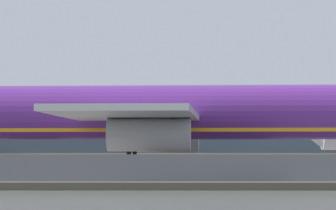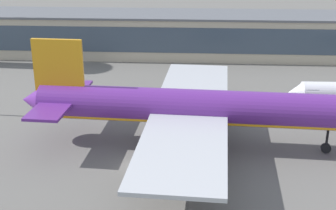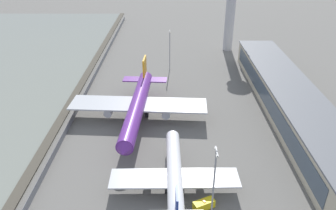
{
  "view_description": "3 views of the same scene",
  "coord_description": "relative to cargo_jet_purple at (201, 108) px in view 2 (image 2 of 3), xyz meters",
  "views": [
    {
      "loc": [
        10.81,
        -84.58,
        2.29
      ],
      "look_at": [
        9.83,
        10.6,
        7.09
      ],
      "focal_mm": 105.0,
      "sensor_mm": 36.0,
      "label": 1
    },
    {
      "loc": [
        8.25,
        -56.15,
        30.18
      ],
      "look_at": [
        3.83,
        14.48,
        3.56
      ],
      "focal_mm": 50.0,
      "sensor_mm": 36.0,
      "label": 2
    },
    {
      "loc": [
        108.07,
        17.72,
        58.64
      ],
      "look_at": [
        5.99,
        17.28,
        4.49
      ],
      "focal_mm": 35.0,
      "sensor_mm": 36.0,
      "label": 3
    }
  ],
  "objects": [
    {
      "name": "baggage_tug",
      "position": [
        12.07,
        11.9,
        -5.19
      ],
      "size": [
        2.91,
        3.58,
        1.8
      ],
      "color": "#19519E",
      "rests_on": "ground"
    },
    {
      "name": "terminal_building",
      "position": [
        -5.7,
        53.94,
        -0.69
      ],
      "size": [
        109.38,
        16.73,
        10.58
      ],
      "color": "#BCB299",
      "rests_on": "ground"
    },
    {
      "name": "cargo_jet_purple",
      "position": [
        0.0,
        0.0,
        0.0
      ],
      "size": [
        55.54,
        47.83,
        15.71
      ],
      "color": "#602889",
      "rests_on": "ground"
    },
    {
      "name": "ground_plane",
      "position": [
        -9.09,
        -6.89,
        -6.0
      ],
      "size": [
        500.0,
        500.0,
        0.0
      ],
      "primitive_type": "plane",
      "color": "#66635E"
    }
  ]
}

